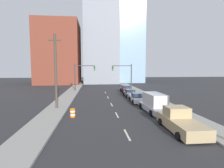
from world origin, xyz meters
TOP-DOWN VIEW (x-y plane):
  - sidewalk_left at (-7.40, 44.79)m, footprint 2.85×89.58m
  - sidewalk_right at (7.40, 44.79)m, footprint 2.85×89.58m
  - lane_stripe_at_9m at (0.00, 9.38)m, footprint 0.16×2.40m
  - lane_stripe_at_15m at (0.00, 15.41)m, footprint 0.16×2.40m
  - lane_stripe_at_21m at (0.00, 21.12)m, footprint 0.16×2.40m
  - lane_stripe_at_28m at (0.00, 27.56)m, footprint 0.16×2.40m
  - lane_stripe_at_34m at (0.00, 33.95)m, footprint 0.16×2.40m
  - building_brick_left at (-14.41, 59.59)m, footprint 14.00×16.00m
  - building_office_center at (0.20, 63.59)m, footprint 12.00×20.00m
  - building_glass_right at (9.70, 67.59)m, footprint 13.00×20.00m
  - traffic_signal_left at (-5.46, 36.98)m, footprint 4.78×0.35m
  - traffic_signal_right at (5.07, 36.98)m, footprint 4.78×0.35m
  - utility_pole_left_mid at (-7.42, 19.16)m, footprint 1.60×0.32m
  - traffic_barrel at (-4.91, 14.96)m, footprint 0.56×0.56m
  - pickup_truck_tan at (4.67, 9.87)m, footprint 2.50×5.74m
  - box_truck_silver at (4.67, 16.21)m, footprint 2.49×6.28m
  - sedan_white at (4.12, 22.29)m, footprint 2.15×4.39m
  - sedan_gray at (4.21, 28.04)m, footprint 2.07×4.35m
  - sedan_maroon at (4.62, 34.16)m, footprint 2.17×4.68m

SIDE VIEW (x-z plane):
  - lane_stripe_at_9m at x=0.00m, z-range 0.00..0.01m
  - lane_stripe_at_15m at x=0.00m, z-range 0.00..0.01m
  - lane_stripe_at_21m at x=0.00m, z-range 0.00..0.01m
  - lane_stripe_at_28m at x=0.00m, z-range 0.00..0.01m
  - lane_stripe_at_34m at x=0.00m, z-range 0.00..0.01m
  - sidewalk_left at x=-7.40m, z-range 0.00..0.17m
  - sidewalk_right at x=7.40m, z-range 0.00..0.17m
  - traffic_barrel at x=-4.91m, z-range 0.00..0.95m
  - sedan_gray at x=4.21m, z-range -0.06..1.31m
  - sedan_white at x=4.12m, z-range -0.06..1.42m
  - sedan_maroon at x=4.62m, z-range -0.07..1.44m
  - pickup_truck_tan at x=4.67m, z-range -0.18..1.72m
  - box_truck_silver at x=4.67m, z-range -0.07..2.22m
  - traffic_signal_left at x=-5.46m, z-range 0.97..7.28m
  - traffic_signal_right at x=5.07m, z-range 0.97..7.28m
  - utility_pole_left_mid at x=-7.42m, z-range 0.12..9.78m
  - building_brick_left at x=-14.41m, z-range 0.00..21.06m
  - building_office_center at x=0.20m, z-range 0.00..28.35m
  - building_glass_right at x=9.70m, z-range 0.00..31.46m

